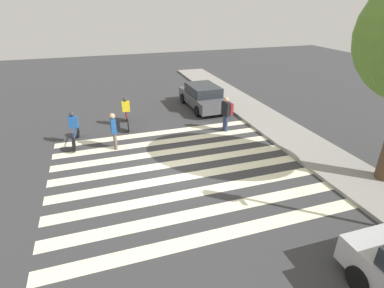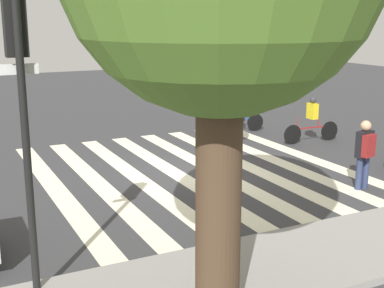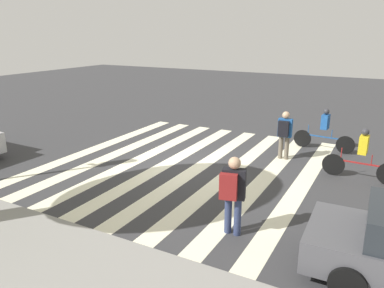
{
  "view_description": "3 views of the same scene",
  "coord_description": "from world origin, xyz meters",
  "views": [
    {
      "loc": [
        10.15,
        -2.76,
        6.22
      ],
      "look_at": [
        0.31,
        0.46,
        1.25
      ],
      "focal_mm": 28.0,
      "sensor_mm": 36.0,
      "label": 1
    },
    {
      "loc": [
        6.72,
        13.42,
        4.43
      ],
      "look_at": [
        0.24,
        0.43,
        0.93
      ],
      "focal_mm": 50.0,
      "sensor_mm": 36.0,
      "label": 2
    },
    {
      "loc": [
        -5.99,
        10.53,
        4.39
      ],
      "look_at": [
        -0.34,
        0.06,
        0.81
      ],
      "focal_mm": 35.0,
      "sensor_mm": 36.0,
      "label": 3
    }
  ],
  "objects": [
    {
      "name": "cyclist_mid_street",
      "position": [
        -5.43,
        -1.37,
        0.87
      ],
      "size": [
        2.28,
        0.41,
        1.64
      ],
      "rotation": [
        0.0,
        0.0,
        -0.05
      ],
      "color": "black",
      "rests_on": "ground_plane"
    },
    {
      "name": "sidewalk_curb",
      "position": [
        0.0,
        6.25,
        0.07
      ],
      "size": [
        36.0,
        2.5,
        0.14
      ],
      "color": "gray",
      "rests_on": "ground_plane"
    },
    {
      "name": "pedestrian_adult_yellow_jacket",
      "position": [
        -2.82,
        -2.2,
        1.01
      ],
      "size": [
        0.49,
        0.41,
        1.73
      ],
      "rotation": [
        0.0,
        0.0,
        3.19
      ],
      "color": "#6B6051",
      "rests_on": "ground_plane"
    },
    {
      "name": "crosswalk_stripes",
      "position": [
        0.0,
        0.0,
        0.0
      ],
      "size": [
        8.47,
        10.0,
        0.01
      ],
      "color": "#F2EDCC",
      "rests_on": "ground_plane"
    },
    {
      "name": "pedestrian_adult_tall_backpack",
      "position": [
        -3.2,
        3.5,
        1.07
      ],
      "size": [
        0.55,
        0.5,
        1.83
      ],
      "rotation": [
        0.0,
        0.0,
        3.38
      ],
      "color": "navy",
      "rests_on": "ground_plane"
    },
    {
      "name": "car_parked_silver_sedan",
      "position": [
        -7.09,
        3.63,
        0.74
      ],
      "size": [
        4.45,
        2.09,
        1.46
      ],
      "rotation": [
        0.0,
        0.0,
        0.03
      ],
      "color": "#4C4C51",
      "rests_on": "ground_plane"
    },
    {
      "name": "ground_plane",
      "position": [
        0.0,
        0.0,
        0.0
      ],
      "size": [
        60.0,
        60.0,
        0.0
      ],
      "primitive_type": "plane",
      "color": "#38383A"
    },
    {
      "name": "cyclist_near_curb",
      "position": [
        -3.89,
        -3.97,
        0.87
      ],
      "size": [
        2.29,
        0.42,
        1.63
      ],
      "rotation": [
        0.0,
        0.0,
        -0.09
      ],
      "color": "black",
      "rests_on": "ground_plane"
    }
  ]
}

